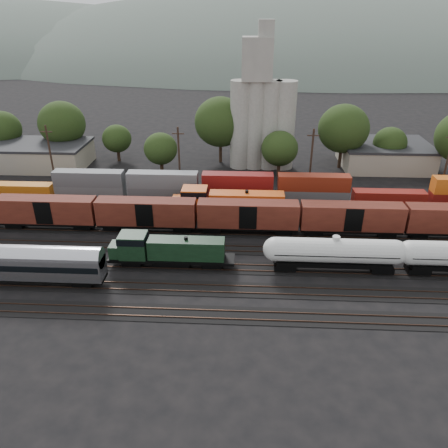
{
  "coord_description": "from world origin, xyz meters",
  "views": [
    {
      "loc": [
        0.24,
        -54.25,
        31.23
      ],
      "look_at": [
        -2.71,
        2.0,
        3.0
      ],
      "focal_mm": 35.0,
      "sensor_mm": 36.0,
      "label": 1
    }
  ],
  "objects_px": {
    "tank_car_a": "(334,252)",
    "passenger_coach": "(12,262)",
    "grain_silo": "(262,115)",
    "orange_locomotive": "(226,203)",
    "green_locomotive": "(164,250)"
  },
  "relations": [
    {
      "from": "tank_car_a",
      "to": "orange_locomotive",
      "type": "height_order",
      "value": "orange_locomotive"
    },
    {
      "from": "passenger_coach",
      "to": "orange_locomotive",
      "type": "relative_size",
      "value": 1.14
    },
    {
      "from": "green_locomotive",
      "to": "orange_locomotive",
      "type": "height_order",
      "value": "orange_locomotive"
    },
    {
      "from": "grain_silo",
      "to": "tank_car_a",
      "type": "bearing_deg",
      "value": -78.11
    },
    {
      "from": "tank_car_a",
      "to": "passenger_coach",
      "type": "relative_size",
      "value": 0.81
    },
    {
      "from": "green_locomotive",
      "to": "orange_locomotive",
      "type": "distance_m",
      "value": 16.69
    },
    {
      "from": "tank_car_a",
      "to": "passenger_coach",
      "type": "height_order",
      "value": "passenger_coach"
    },
    {
      "from": "grain_silo",
      "to": "green_locomotive",
      "type": "bearing_deg",
      "value": -108.19
    },
    {
      "from": "green_locomotive",
      "to": "tank_car_a",
      "type": "bearing_deg",
      "value": 0.0
    },
    {
      "from": "tank_car_a",
      "to": "grain_silo",
      "type": "height_order",
      "value": "grain_silo"
    },
    {
      "from": "grain_silo",
      "to": "orange_locomotive",
      "type": "bearing_deg",
      "value": -103.34
    },
    {
      "from": "tank_car_a",
      "to": "grain_silo",
      "type": "bearing_deg",
      "value": 101.89
    },
    {
      "from": "orange_locomotive",
      "to": "tank_car_a",
      "type": "bearing_deg",
      "value": -45.39
    },
    {
      "from": "passenger_coach",
      "to": "grain_silo",
      "type": "bearing_deg",
      "value": 55.68
    },
    {
      "from": "tank_car_a",
      "to": "passenger_coach",
      "type": "bearing_deg",
      "value": -172.88
    }
  ]
}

